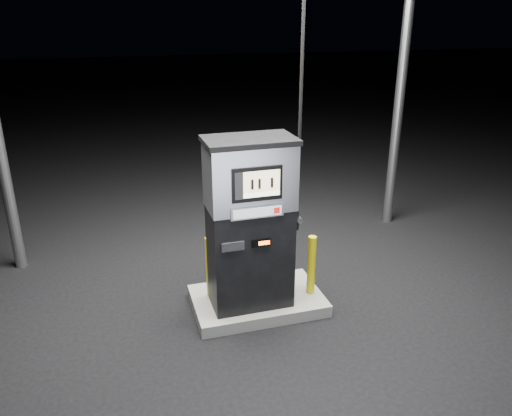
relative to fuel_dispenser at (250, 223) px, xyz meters
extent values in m
plane|color=black|center=(0.12, 0.10, -1.20)|extent=(80.00, 80.00, 0.00)
cube|color=slate|center=(0.12, 0.10, -1.12)|extent=(1.60, 1.00, 0.15)
cylinder|color=gray|center=(3.12, 2.10, 1.05)|extent=(0.16, 0.16, 4.50)
cube|color=black|center=(0.00, 0.00, -0.43)|extent=(0.95, 0.55, 1.24)
cube|color=#B8B8C0|center=(0.00, 0.00, 0.56)|extent=(0.97, 0.57, 0.74)
cube|color=black|center=(0.00, 0.00, 0.96)|extent=(1.01, 0.61, 0.06)
cube|color=black|center=(0.00, -0.28, 0.56)|extent=(0.56, 0.03, 0.38)
cube|color=beige|center=(0.04, -0.30, 0.59)|extent=(0.41, 0.01, 0.24)
cube|color=white|center=(0.04, -0.30, 0.44)|extent=(0.41, 0.01, 0.05)
cube|color=#B8B8C0|center=(0.00, -0.28, 0.24)|extent=(0.60, 0.04, 0.14)
cube|color=#AFB3B7|center=(0.00, -0.30, 0.24)|extent=(0.55, 0.01, 0.10)
cube|color=#A5100B|center=(0.22, -0.30, 0.24)|extent=(0.07, 0.00, 0.07)
cube|color=black|center=(0.05, -0.28, -0.14)|extent=(0.22, 0.02, 0.09)
cube|color=#FF510C|center=(0.08, -0.29, -0.14)|extent=(0.13, 0.01, 0.04)
cube|color=black|center=(-0.28, -0.29, -0.14)|extent=(0.26, 0.03, 0.10)
cube|color=black|center=(0.52, 0.01, -0.01)|extent=(0.10, 0.18, 0.25)
cylinder|color=gray|center=(0.58, 0.01, -0.01)|extent=(0.07, 0.22, 0.07)
cylinder|color=black|center=(0.56, -0.04, 1.65)|extent=(0.04, 0.04, 3.07)
cylinder|color=#C9B90B|center=(-0.43, 0.27, -0.65)|extent=(0.12, 0.12, 0.79)
cylinder|color=#C9B90B|center=(0.78, -0.01, -0.66)|extent=(0.12, 0.12, 0.77)
camera|label=1|loc=(-1.43, -5.08, 2.25)|focal=35.00mm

